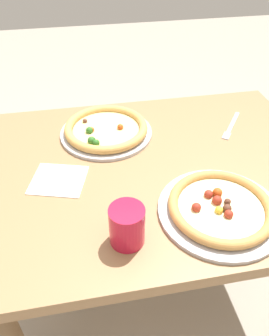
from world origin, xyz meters
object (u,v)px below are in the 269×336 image
pizza_near (220,208)px  fork (231,127)px  drink_cup_colored (127,226)px  pizza_far (106,130)px

pizza_near → fork: bearing=62.9°
drink_cup_colored → fork: drink_cup_colored is taller
drink_cup_colored → fork: size_ratio=0.63×
pizza_far → drink_cup_colored: (-0.01, -0.49, 0.03)m
pizza_far → fork: 0.47m
pizza_near → drink_cup_colored: bearing=-170.3°
fork → pizza_near: bearing=-117.1°
pizza_near → pizza_far: (-0.26, 0.44, 0.00)m
pizza_far → fork: size_ratio=1.90×
drink_cup_colored → fork: 0.65m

